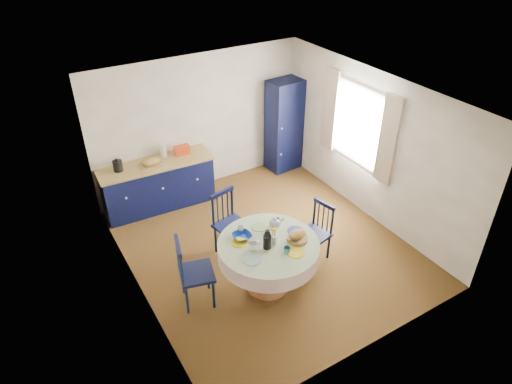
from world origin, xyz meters
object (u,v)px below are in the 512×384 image
at_px(kitchen_counter, 158,184).
at_px(mug_c, 276,222).
at_px(chair_right, 316,232).
at_px(mug_b, 287,250).
at_px(pantry_cabinet, 284,126).
at_px(chair_left, 193,272).
at_px(mug_d, 241,229).
at_px(chair_far, 230,223).
at_px(dining_table, 269,251).
at_px(mug_a, 253,246).
at_px(cobalt_bowl, 242,236).

xyz_separation_m(kitchen_counter, mug_c, (0.84, -2.46, 0.42)).
relative_size(chair_right, mug_b, 10.23).
bearing_deg(pantry_cabinet, chair_left, -145.33).
relative_size(chair_right, mug_d, 9.52).
height_order(mug_b, mug_c, mug_c).
distance_m(chair_far, mug_c, 0.87).
xyz_separation_m(chair_left, chair_far, (0.92, 0.70, -0.00)).
relative_size(pantry_cabinet, chair_left, 1.76).
height_order(mug_b, mug_d, mug_d).
xyz_separation_m(mug_b, mug_d, (-0.29, 0.69, 0.00)).
relative_size(kitchen_counter, dining_table, 1.46).
bearing_deg(mug_d, chair_right, -8.76).
relative_size(pantry_cabinet, mug_b, 19.99).
height_order(chair_far, mug_b, chair_far).
height_order(chair_left, chair_right, chair_left).
bearing_deg(mug_b, mug_c, 70.47).
height_order(dining_table, mug_d, dining_table).
height_order(chair_right, mug_d, chair_right).
bearing_deg(chair_left, mug_a, -98.44).
height_order(kitchen_counter, cobalt_bowl, kitchen_counter).
bearing_deg(kitchen_counter, mug_a, -80.86).
bearing_deg(mug_d, cobalt_bowl, -111.65).
xyz_separation_m(chair_far, mug_c, (0.35, -0.72, 0.35)).
height_order(pantry_cabinet, mug_c, pantry_cabinet).
bearing_deg(chair_far, mug_b, -96.57).
distance_m(pantry_cabinet, chair_right, 2.84).
xyz_separation_m(dining_table, mug_a, (-0.25, 0.00, 0.18)).
height_order(dining_table, chair_left, dining_table).
distance_m(chair_right, mug_d, 1.26).
height_order(mug_d, cobalt_bowl, mug_d).
distance_m(chair_right, mug_a, 1.31).
bearing_deg(kitchen_counter, dining_table, -75.88).
xyz_separation_m(mug_b, mug_c, (0.20, 0.57, 0.01)).
relative_size(chair_far, mug_a, 7.70).
xyz_separation_m(pantry_cabinet, mug_b, (-2.02, -3.07, -0.05)).
distance_m(chair_left, chair_right, 1.96).
bearing_deg(chair_left, mug_d, -68.36).
height_order(chair_far, mug_c, chair_far).
distance_m(pantry_cabinet, cobalt_bowl, 3.45).
height_order(chair_left, mug_a, chair_left).
bearing_deg(chair_right, dining_table, -89.51).
bearing_deg(dining_table, chair_right, 12.99).
xyz_separation_m(dining_table, mug_d, (-0.20, 0.41, 0.17)).
height_order(chair_right, cobalt_bowl, chair_right).
distance_m(chair_left, cobalt_bowl, 0.80).
distance_m(chair_far, mug_b, 1.35).
bearing_deg(cobalt_bowl, mug_b, -58.18).
height_order(dining_table, mug_a, dining_table).
bearing_deg(chair_left, chair_right, -77.70).
relative_size(mug_b, cobalt_bowl, 0.37).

